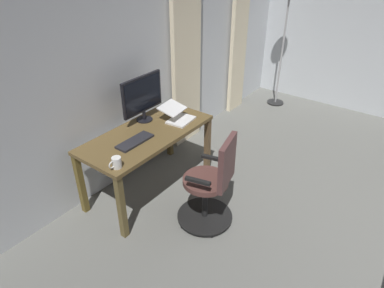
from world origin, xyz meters
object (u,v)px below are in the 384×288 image
(desk, at_px, (148,140))
(mug_coffee, at_px, (116,163))
(floor_lamp, at_px, (287,14))
(computer_mouse, at_px, (168,110))
(computer_keyboard, at_px, (135,141))
(computer_monitor, at_px, (142,96))
(office_chair, at_px, (212,186))
(laptop, at_px, (178,116))

(desk, distance_m, mug_coffee, 0.69)
(mug_coffee, bearing_deg, floor_lamp, -178.15)
(desk, xyz_separation_m, computer_mouse, (-0.50, -0.14, 0.11))
(desk, relative_size, floor_lamp, 0.76)
(computer_keyboard, distance_m, computer_mouse, 0.75)
(computer_monitor, height_order, mug_coffee, computer_monitor)
(mug_coffee, bearing_deg, office_chair, 134.57)
(computer_keyboard, distance_m, mug_coffee, 0.45)
(computer_mouse, bearing_deg, desk, 15.81)
(computer_mouse, xyz_separation_m, floor_lamp, (-2.55, 0.25, 0.73))
(office_chair, bearing_deg, laptop, 46.35)
(laptop, xyz_separation_m, mug_coffee, (1.04, 0.15, -0.00))
(office_chair, relative_size, computer_monitor, 1.74)
(computer_monitor, relative_size, laptop, 1.53)
(desk, xyz_separation_m, mug_coffee, (0.63, 0.23, 0.15))
(laptop, distance_m, floor_lamp, 2.73)
(laptop, xyz_separation_m, floor_lamp, (-2.64, 0.03, 0.69))
(computer_monitor, bearing_deg, floor_lamp, 173.42)
(computer_monitor, bearing_deg, office_chair, 78.51)
(computer_mouse, bearing_deg, laptop, 67.49)
(desk, relative_size, computer_mouse, 14.63)
(computer_mouse, height_order, floor_lamp, floor_lamp)
(computer_keyboard, xyz_separation_m, laptop, (-0.63, 0.03, 0.04))
(computer_keyboard, height_order, floor_lamp, floor_lamp)
(floor_lamp, bearing_deg, office_chair, 13.33)
(laptop, bearing_deg, office_chair, 53.77)
(floor_lamp, bearing_deg, computer_mouse, -5.71)
(office_chair, xyz_separation_m, computer_mouse, (-0.53, -0.98, 0.31))
(computer_mouse, bearing_deg, computer_keyboard, 14.75)
(office_chair, bearing_deg, floor_lamp, -0.48)
(desk, xyz_separation_m, computer_monitor, (-0.19, -0.22, 0.38))
(computer_monitor, height_order, computer_keyboard, computer_monitor)
(desk, height_order, computer_mouse, computer_mouse)
(office_chair, relative_size, computer_keyboard, 2.42)
(floor_lamp, bearing_deg, desk, -2.12)
(desk, relative_size, office_chair, 1.50)
(mug_coffee, distance_m, floor_lamp, 3.74)
(computer_keyboard, bearing_deg, floor_lamp, 178.89)
(laptop, relative_size, mug_coffee, 2.78)
(computer_mouse, relative_size, mug_coffee, 0.76)
(office_chair, height_order, floor_lamp, floor_lamp)
(office_chair, distance_m, floor_lamp, 3.32)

